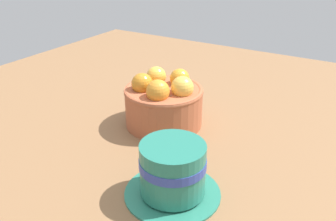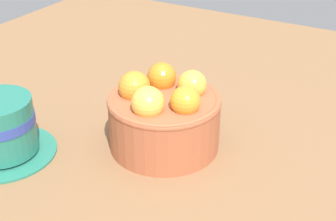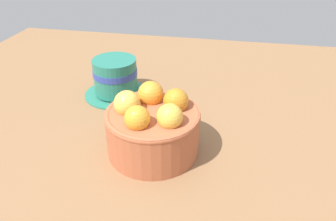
% 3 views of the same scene
% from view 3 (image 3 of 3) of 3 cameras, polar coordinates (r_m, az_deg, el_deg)
% --- Properties ---
extents(ground_plane, '(1.10, 1.10, 0.04)m').
position_cam_3_polar(ground_plane, '(0.52, -2.53, -8.81)').
color(ground_plane, brown).
extents(terracotta_bowl, '(0.14, 0.14, 0.10)m').
position_cam_3_polar(terracotta_bowl, '(0.48, -2.73, -2.78)').
color(terracotta_bowl, '#AD5938').
rests_on(terracotta_bowl, ground_plane).
extents(coffee_cup, '(0.13, 0.13, 0.08)m').
position_cam_3_polar(coffee_cup, '(0.66, -9.27, 5.73)').
color(coffee_cup, '#287660').
rests_on(coffee_cup, ground_plane).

